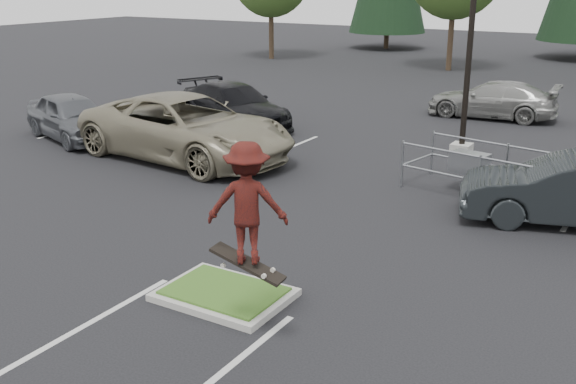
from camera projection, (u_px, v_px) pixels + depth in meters
The scene contains 11 objects.
ground at pixel (225, 298), 11.78m from camera, with size 120.00×120.00×0.00m, color black.
grass_median at pixel (224, 294), 11.75m from camera, with size 2.20×1.60×0.16m.
stall_lines at pixel (320, 194), 17.35m from camera, with size 22.62×17.60×0.01m.
light_pole at pixel (473, 4), 19.91m from camera, with size 0.70×0.60×10.12m.
cart_corral at pixel (475, 164), 17.15m from camera, with size 4.64×2.39×1.26m.
skateboarder at pixel (246, 204), 9.68m from camera, with size 1.35×1.14×2.07m.
car_l_tan at pixel (186, 127), 20.37m from camera, with size 3.22×6.99×1.94m, color gray.
car_l_black at pixel (232, 105), 24.83m from camera, with size 2.20×5.41×1.57m, color black.
car_l_grey at pixel (71, 117), 22.87m from camera, with size 1.85×4.59×1.56m, color #505359.
car_r_charc at pixel (572, 190), 15.04m from camera, with size 1.68×4.82×1.59m, color black.
car_far_silver at pixel (493, 100), 26.31m from camera, with size 2.01×4.94×1.43m, color gray.
Camera 1 is at (6.42, -8.54, 5.40)m, focal length 42.00 mm.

